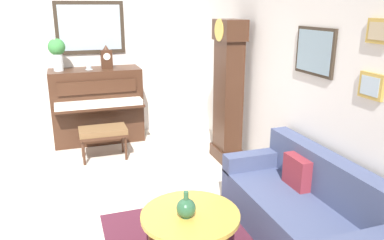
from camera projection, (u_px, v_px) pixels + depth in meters
name	position (u px, v px, depth m)	size (l,w,h in m)	color
ground_plane	(87.00, 211.00, 4.33)	(6.40, 6.00, 0.10)	beige
wall_left	(69.00, 55.00, 6.26)	(0.13, 4.90, 2.80)	silver
wall_back	(280.00, 73.00, 4.63)	(5.30, 0.13, 2.80)	silver
piano	(97.00, 105.00, 6.27)	(0.87, 1.44, 1.22)	#3D2316
piano_bench	(103.00, 133.00, 5.57)	(0.42, 0.70, 0.48)	#3D2316
grandfather_clock	(228.00, 96.00, 5.40)	(0.52, 0.34, 2.03)	#3D2316
couch	(305.00, 211.00, 3.63)	(1.90, 0.80, 0.84)	#424C70
coffee_table	(190.00, 217.00, 3.35)	(0.88, 0.88, 0.44)	gold
mantel_clock	(106.00, 58.00, 6.11)	(0.13, 0.18, 0.38)	#3D2316
flower_vase	(57.00, 51.00, 5.84)	(0.26, 0.26, 0.58)	silver
teacup	(89.00, 68.00, 6.03)	(0.12, 0.12, 0.06)	#ADC6D6
green_jug	(186.00, 208.00, 3.26)	(0.17, 0.17, 0.24)	#234C33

